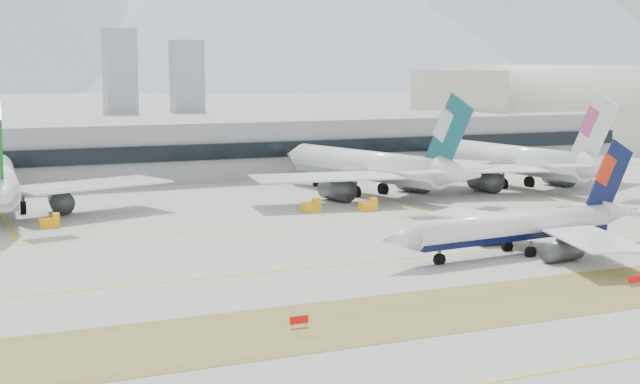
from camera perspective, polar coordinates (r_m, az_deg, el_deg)
name	(u,v)px	position (r m, az deg, el deg)	size (l,w,h in m)	color
ground	(314,260)	(134.00, -0.37, -4.35)	(3000.00, 3000.00, 0.00)	#9A9990
apron_markings	(539,369)	(88.86, 13.87, -10.94)	(360.00, 122.22, 0.06)	olive
taxiing_airliner	(523,227)	(141.29, 12.89, -2.19)	(51.45, 44.51, 17.28)	white
widebody_eva	(1,184)	(184.04, -19.77, 0.50)	(66.02, 64.63, 23.56)	white
widebody_cathay	(373,168)	(200.68, 3.41, 1.56)	(65.64, 65.40, 24.05)	white
widebody_china_air	(520,162)	(218.80, 12.68, 1.90)	(67.46, 66.18, 24.11)	white
terminal	(143,148)	(241.61, -11.28, 2.75)	(280.00, 43.10, 15.00)	gray
hangar	(561,149)	(329.56, 15.16, 2.66)	(91.00, 60.00, 60.00)	beige
hold_sign_left	(299,320)	(99.24, -1.35, -8.19)	(2.20, 0.15, 1.35)	red
hold_sign_right	(635,279)	(125.09, 19.52, -5.28)	(2.20, 0.15, 1.35)	red
gse_c	(312,207)	(178.51, -0.54, -0.94)	(3.55, 2.00, 2.60)	#FFAB0D
gse_b	(50,222)	(167.97, -16.89, -1.84)	(3.55, 2.00, 2.60)	#FFAB0D
gse_extra	(369,206)	(180.14, 3.13, -0.87)	(3.55, 2.00, 2.60)	#FFAB0D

